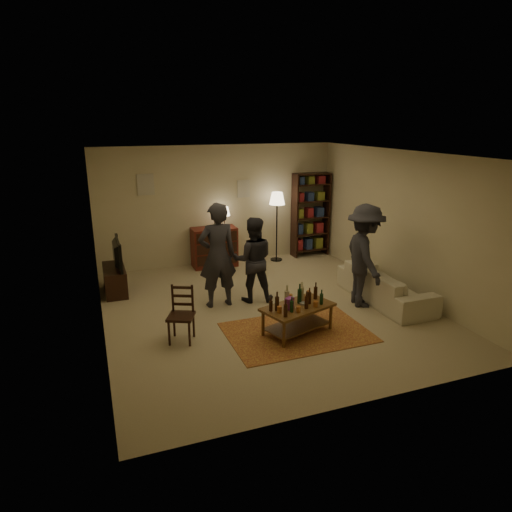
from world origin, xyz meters
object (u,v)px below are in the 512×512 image
person_right (253,260)px  person_by_sofa (364,256)px  dining_chair (182,312)px  bookshelf (310,214)px  floor_lamp (277,203)px  tv_stand (115,273)px  sofa (385,285)px  coffee_table (297,309)px  person_left (217,255)px  dresser (215,246)px

person_right → person_by_sofa: person_by_sofa is taller
dining_chair → bookshelf: (3.87, 3.42, 0.58)m
person_right → floor_lamp: bearing=-107.0°
tv_stand → bookshelf: bearing=11.8°
tv_stand → sofa: (4.64, -2.20, -0.08)m
dining_chair → floor_lamp: size_ratio=0.54×
coffee_table → dining_chair: dining_chair is taller
person_left → person_right: size_ratio=1.20×
person_by_sofa → coffee_table: bearing=124.3°
bookshelf → person_right: size_ratio=1.28×
sofa → tv_stand: bearing=64.7°
tv_stand → bookshelf: 4.84m
floor_lamp → person_right: size_ratio=1.03×
person_left → person_right: 0.68m
coffee_table → dining_chair: (-1.73, 0.40, 0.05)m
floor_lamp → person_by_sofa: (0.40, -3.04, -0.46)m
dresser → person_left: 2.36m
tv_stand → bookshelf: size_ratio=0.52×
dresser → bookshelf: 2.50m
bookshelf → person_left: bookshelf is taller
dining_chair → sofa: bearing=28.1°
tv_stand → floor_lamp: floor_lamp is taller
dining_chair → person_by_sofa: 3.37m
sofa → person_by_sofa: (-0.50, -0.00, 0.62)m
sofa → person_right: 2.49m
coffee_table → person_left: person_left is taller
person_left → dresser: bearing=-105.9°
coffee_table → person_right: person_right is taller
coffee_table → person_by_sofa: bearing=21.7°
bookshelf → floor_lamp: (-0.94, -0.14, 0.34)m
tv_stand → floor_lamp: size_ratio=0.65×
bookshelf → person_right: bearing=-135.3°
dining_chair → sofa: 3.84m
floor_lamp → dining_chair: bearing=-131.8°
coffee_table → sofa: (2.10, 0.64, -0.10)m
coffee_table → person_by_sofa: person_by_sofa is taller
coffee_table → sofa: coffee_table is taller
tv_stand → bookshelf: (4.69, 0.98, 0.65)m
tv_stand → dresser: bearing=22.1°
person_right → sofa: bearing=174.4°
dining_chair → person_right: 1.94m
coffee_table → person_right: (-0.18, 1.52, 0.38)m
tv_stand → person_left: bearing=-38.1°
coffee_table → floor_lamp: size_ratio=0.77×
dresser → person_right: size_ratio=0.86×
coffee_table → bookshelf: bookshelf is taller
tv_stand → floor_lamp: bearing=12.6°
person_right → person_left: bearing=16.6°
dresser → floor_lamp: 1.75m
person_right → person_by_sofa: 1.99m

